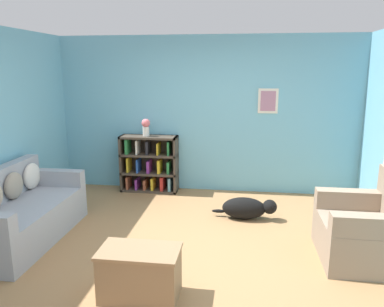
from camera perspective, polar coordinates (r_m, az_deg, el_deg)
ground_plane at (r=4.55m, az=-0.70°, el=-14.14°), size 14.00×14.00×0.00m
wall_back at (r=6.34m, az=2.29°, el=5.90°), size 5.60×0.13×2.60m
couch at (r=5.07m, az=-24.95°, el=-8.37°), size 0.84×1.78×0.87m
bookshelf at (r=6.44m, az=-6.45°, el=-1.67°), size 0.96×0.34×0.96m
recliner_chair at (r=4.58m, az=25.33°, el=-10.46°), size 0.89×0.96×0.98m
coffee_table at (r=3.61m, az=-7.93°, el=-17.43°), size 0.73×0.43×0.47m
dog at (r=5.34m, az=8.38°, el=-8.23°), size 0.91×0.28×0.31m
vase at (r=6.30m, az=-7.04°, el=4.13°), size 0.14×0.14×0.29m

